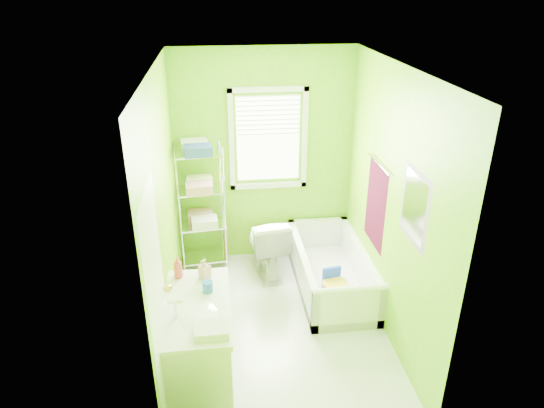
{
  "coord_description": "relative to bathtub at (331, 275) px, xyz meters",
  "views": [
    {
      "loc": [
        -0.56,
        -3.97,
        3.25
      ],
      "look_at": [
        -0.05,
        0.25,
        1.27
      ],
      "focal_mm": 32.0,
      "sensor_mm": 36.0,
      "label": 1
    }
  ],
  "objects": [
    {
      "name": "room_envelope",
      "position": [
        -0.67,
        -0.6,
        1.38
      ],
      "size": [
        2.14,
        2.94,
        2.62
      ],
      "color": "#68AD08",
      "rests_on": "ground"
    },
    {
      "name": "bathtub",
      "position": [
        0.0,
        0.0,
        0.0
      ],
      "size": [
        0.75,
        1.61,
        0.52
      ],
      "color": "white",
      "rests_on": "ground"
    },
    {
      "name": "ground",
      "position": [
        -0.67,
        -0.6,
        -0.17
      ],
      "size": [
        2.9,
        2.9,
        0.0
      ],
      "primitive_type": "plane",
      "color": "silver",
      "rests_on": "ground"
    },
    {
      "name": "right_wall_decor",
      "position": [
        0.36,
        -0.61,
        1.15
      ],
      "size": [
        0.04,
        1.48,
        1.17
      ],
      "color": "#43071E",
      "rests_on": "ground"
    },
    {
      "name": "wire_shelf_unit",
      "position": [
        -1.43,
        0.62,
        0.81
      ],
      "size": [
        0.56,
        0.45,
        1.61
      ],
      "color": "silver",
      "rests_on": "ground"
    },
    {
      "name": "vanity",
      "position": [
        -1.46,
        -1.26,
        0.27
      ],
      "size": [
        0.56,
        1.08,
        1.03
      ],
      "color": "silver",
      "rests_on": "ground"
    },
    {
      "name": "window",
      "position": [
        -0.62,
        0.83,
        1.45
      ],
      "size": [
        0.92,
        0.05,
        1.22
      ],
      "color": "white",
      "rests_on": "ground"
    },
    {
      "name": "door",
      "position": [
        -1.71,
        -1.59,
        0.83
      ],
      "size": [
        0.09,
        0.8,
        2.0
      ],
      "color": "white",
      "rests_on": "ground"
    },
    {
      "name": "toilet",
      "position": [
        -0.7,
        0.4,
        0.22
      ],
      "size": [
        0.53,
        0.81,
        0.78
      ],
      "primitive_type": "imported",
      "rotation": [
        0.0,
        0.0,
        3.27
      ],
      "color": "white",
      "rests_on": "ground"
    }
  ]
}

